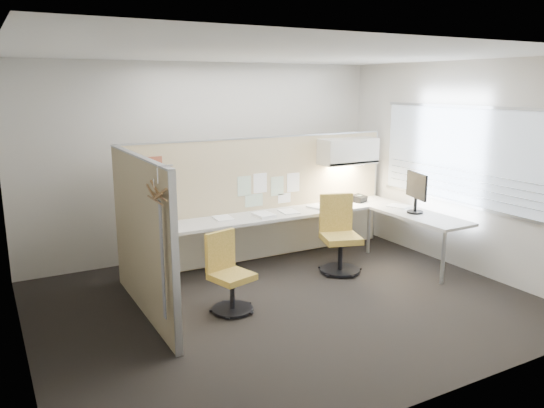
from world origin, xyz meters
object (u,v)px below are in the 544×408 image
chair_right (339,237)px  chair_left (228,275)px  phone (359,199)px  monitor (416,190)px  desk (302,222)px

chair_right → chair_left: bearing=-148.5°
chair_left → phone: 2.98m
chair_left → monitor: size_ratio=1.55×
monitor → phone: bearing=30.2°
chair_right → phone: (0.88, 0.71, 0.30)m
desk → chair_left: 1.88m
desk → chair_left: chair_left is taller
monitor → phone: 1.02m
chair_left → phone: (2.72, 1.16, 0.37)m
desk → phone: phone is taller
desk → chair_right: size_ratio=3.90×
monitor → phone: (-0.24, 0.96, -0.28)m
desk → chair_right: bearing=-64.1°
desk → phone: size_ratio=15.34×
chair_left → phone: size_ratio=3.37×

